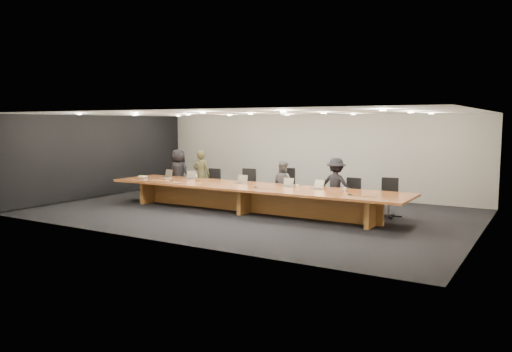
# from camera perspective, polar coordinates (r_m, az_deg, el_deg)

# --- Properties ---
(ground) EXTENTS (12.00, 12.00, 0.00)m
(ground) POSITION_cam_1_polar(r_m,az_deg,el_deg) (14.21, -0.62, -4.12)
(ground) COLOR black
(ground) RESTS_ON ground
(back_wall) EXTENTS (12.00, 0.02, 2.80)m
(back_wall) POSITION_cam_1_polar(r_m,az_deg,el_deg) (17.55, 6.24, 2.41)
(back_wall) COLOR #B1ACA1
(back_wall) RESTS_ON ground
(left_wall_panel) EXTENTS (0.08, 7.84, 2.74)m
(left_wall_panel) POSITION_cam_1_polar(r_m,az_deg,el_deg) (17.87, -17.08, 2.15)
(left_wall_panel) COLOR black
(left_wall_panel) RESTS_ON ground
(conference_table) EXTENTS (9.00, 1.80, 0.75)m
(conference_table) POSITION_cam_1_polar(r_m,az_deg,el_deg) (14.13, -0.63, -2.05)
(conference_table) COLOR brown
(conference_table) RESTS_ON ground
(chair_far_left) EXTENTS (0.69, 0.69, 1.14)m
(chair_far_left) POSITION_cam_1_polar(r_m,az_deg,el_deg) (17.43, -9.36, -0.40)
(chair_far_left) COLOR black
(chair_far_left) RESTS_ON ground
(chair_left) EXTENTS (0.58, 0.58, 1.03)m
(chair_left) POSITION_cam_1_polar(r_m,az_deg,el_deg) (16.53, -5.09, -0.89)
(chair_left) COLOR black
(chair_left) RESTS_ON ground
(chair_mid_left) EXTENTS (0.60, 0.60, 1.11)m
(chair_mid_left) POSITION_cam_1_polar(r_m,az_deg,el_deg) (15.58, -1.17, -1.15)
(chair_mid_left) COLOR black
(chair_mid_left) RESTS_ON ground
(chair_mid_right) EXTENTS (0.67, 0.67, 1.20)m
(chair_mid_right) POSITION_cam_1_polar(r_m,az_deg,el_deg) (14.93, 3.24, -1.31)
(chair_mid_right) COLOR black
(chair_mid_right) RESTS_ON ground
(chair_right) EXTENTS (0.57, 0.57, 1.02)m
(chair_right) POSITION_cam_1_polar(r_m,az_deg,el_deg) (14.08, 10.73, -2.23)
(chair_right) COLOR black
(chair_right) RESTS_ON ground
(chair_far_right) EXTENTS (0.64, 0.64, 1.07)m
(chair_far_right) POSITION_cam_1_polar(r_m,az_deg,el_deg) (13.82, 14.96, -2.38)
(chair_far_right) COLOR black
(chair_far_right) RESTS_ON ground
(person_a) EXTENTS (0.81, 0.54, 1.64)m
(person_a) POSITION_cam_1_polar(r_m,az_deg,el_deg) (17.07, -8.85, 0.31)
(person_a) COLOR black
(person_a) RESTS_ON ground
(person_b) EXTENTS (0.66, 0.50, 1.63)m
(person_b) POSITION_cam_1_polar(r_m,az_deg,el_deg) (16.55, -6.26, 0.15)
(person_b) COLOR #35331D
(person_b) RESTS_ON ground
(person_c) EXTENTS (0.83, 0.74, 1.40)m
(person_c) POSITION_cam_1_polar(r_m,az_deg,el_deg) (14.94, 3.10, -0.92)
(person_c) COLOR #504F52
(person_c) RESTS_ON ground
(person_d) EXTENTS (1.00, 0.58, 1.54)m
(person_d) POSITION_cam_1_polar(r_m,az_deg,el_deg) (14.23, 9.12, -1.05)
(person_d) COLOR black
(person_d) RESTS_ON ground
(laptop_a) EXTENTS (0.39, 0.33, 0.27)m
(laptop_a) POSITION_cam_1_polar(r_m,az_deg,el_deg) (16.43, -10.29, 0.29)
(laptop_a) COLOR #BAA98E
(laptop_a) RESTS_ON conference_table
(laptop_b) EXTENTS (0.34, 0.26, 0.26)m
(laptop_b) POSITION_cam_1_polar(r_m,az_deg,el_deg) (15.85, -7.68, 0.11)
(laptop_b) COLOR #BEA991
(laptop_b) RESTS_ON conference_table
(laptop_c) EXTENTS (0.33, 0.24, 0.25)m
(laptop_c) POSITION_cam_1_polar(r_m,az_deg,el_deg) (14.63, -1.77, -0.36)
(laptop_c) COLOR tan
(laptop_c) RESTS_ON conference_table
(laptop_d) EXTENTS (0.34, 0.27, 0.25)m
(laptop_d) POSITION_cam_1_polar(r_m,az_deg,el_deg) (13.89, 3.49, -0.72)
(laptop_d) COLOR #B6A88B
(laptop_d) RESTS_ON conference_table
(laptop_e) EXTENTS (0.38, 0.32, 0.26)m
(laptop_e) POSITION_cam_1_polar(r_m,az_deg,el_deg) (13.47, 6.92, -0.96)
(laptop_e) COLOR beige
(laptop_e) RESTS_ON conference_table
(water_bottle) EXTENTS (0.09, 0.09, 0.22)m
(water_bottle) POSITION_cam_1_polar(r_m,az_deg,el_deg) (15.27, -6.86, -0.20)
(water_bottle) COLOR silver
(water_bottle) RESTS_ON conference_table
(amber_mug) EXTENTS (0.08, 0.08, 0.10)m
(amber_mug) POSITION_cam_1_polar(r_m,az_deg,el_deg) (15.21, -6.79, -0.45)
(amber_mug) COLOR brown
(amber_mug) RESTS_ON conference_table
(paper_cup_near) EXTENTS (0.08, 0.08, 0.08)m
(paper_cup_near) POSITION_cam_1_polar(r_m,az_deg,el_deg) (13.84, 4.75, -1.12)
(paper_cup_near) COLOR white
(paper_cup_near) RESTS_ON conference_table
(paper_cup_far) EXTENTS (0.09, 0.09, 0.10)m
(paper_cup_far) POSITION_cam_1_polar(r_m,az_deg,el_deg) (13.17, 10.16, -1.52)
(paper_cup_far) COLOR silver
(paper_cup_far) RESTS_ON conference_table
(notepad) EXTENTS (0.28, 0.24, 0.02)m
(notepad) POSITION_cam_1_polar(r_m,az_deg,el_deg) (16.94, -12.85, -0.03)
(notepad) COLOR silver
(notepad) RESTS_ON conference_table
(lime_gadget) EXTENTS (0.17, 0.11, 0.02)m
(lime_gadget) POSITION_cam_1_polar(r_m,az_deg,el_deg) (16.94, -12.94, 0.04)
(lime_gadget) COLOR #56AB2D
(lime_gadget) RESTS_ON notepad
(av_box) EXTENTS (0.24, 0.20, 0.03)m
(av_box) POSITION_cam_1_polar(r_m,az_deg,el_deg) (16.04, -12.73, -0.33)
(av_box) COLOR #B4B4B9
(av_box) RESTS_ON conference_table
(mic_left) EXTENTS (0.15, 0.15, 0.03)m
(mic_left) POSITION_cam_1_polar(r_m,az_deg,el_deg) (15.41, -9.59, -0.53)
(mic_left) COLOR black
(mic_left) RESTS_ON conference_table
(mic_center) EXTENTS (0.13, 0.13, 0.03)m
(mic_center) POSITION_cam_1_polar(r_m,az_deg,el_deg) (13.68, -0.04, -1.27)
(mic_center) COLOR black
(mic_center) RESTS_ON conference_table
(mic_right) EXTENTS (0.14, 0.14, 0.03)m
(mic_right) POSITION_cam_1_polar(r_m,az_deg,el_deg) (12.52, 10.63, -2.08)
(mic_right) COLOR black
(mic_right) RESTS_ON conference_table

